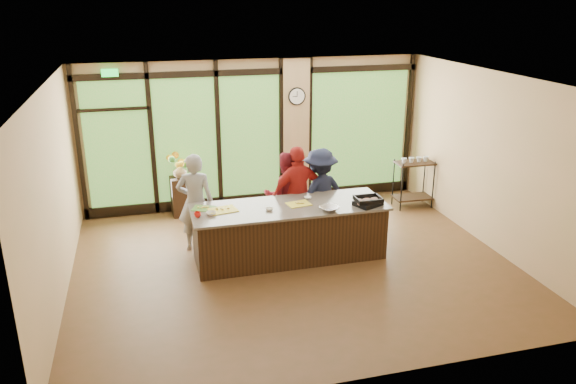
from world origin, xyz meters
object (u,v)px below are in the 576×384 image
cook_left (195,202)px  cook_right (320,193)px  flower_stand (181,196)px  roasting_pan (368,203)px  bar_cart (414,177)px  island_base (289,233)px

cook_left → cook_right: 2.22m
flower_stand → roasting_pan: bearing=-47.9°
bar_cart → cook_right: bearing=-156.7°
flower_stand → bar_cart: bearing=-13.1°
roasting_pan → bar_cart: size_ratio=0.39×
cook_right → flower_stand: size_ratio=2.10×
island_base → flower_stand: island_base is taller
flower_stand → bar_cart: size_ratio=0.74×
island_base → cook_right: 1.12m
cook_left → cook_right: bearing=-170.0°
island_base → bar_cart: bar_cart is taller
roasting_pan → flower_stand: size_ratio=0.54×
cook_left → cook_right: (2.22, -0.02, -0.03)m
cook_left → cook_right: cook_left is taller
cook_right → roasting_pan: 1.15m
roasting_pan → flower_stand: bearing=112.2°
cook_right → flower_stand: cook_right is taller
cook_left → roasting_pan: cook_left is taller
island_base → bar_cart: bearing=28.3°
island_base → roasting_pan: 1.39m
roasting_pan → cook_left: bearing=135.0°
roasting_pan → bar_cart: bar_cart is taller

